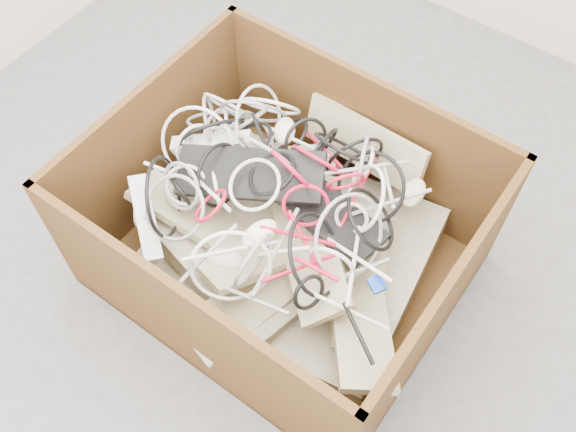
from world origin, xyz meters
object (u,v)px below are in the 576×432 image
Objects in this scene: power_strip_right at (145,219)px; vga_plug at (377,285)px; power_strip_left at (211,142)px; cardboard_box at (281,244)px.

vga_plug reaches higher than power_strip_right.
power_strip_right is at bearing -116.58° from power_strip_left.
cardboard_box is 0.44m from vga_plug.
cardboard_box reaches higher than power_strip_left.
power_strip_left is 6.03× the size of vga_plug.
vga_plug is (0.69, 0.20, 0.04)m from power_strip_right.
power_strip_left is (-0.33, 0.08, 0.20)m from cardboard_box.
cardboard_box is 24.18× the size of vga_plug.
cardboard_box is at bearing -42.45° from power_strip_left.
cardboard_box is at bearing -159.24° from vga_plug.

